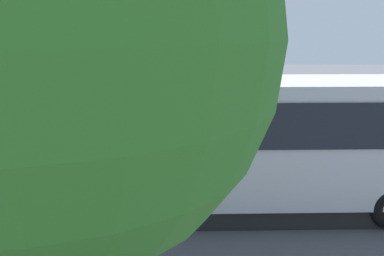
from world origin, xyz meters
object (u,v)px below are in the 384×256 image
at_px(tree_left, 35,0).
at_px(traffic_cone, 213,136).
at_px(spectator_far_left, 265,145).
at_px(stunt_motorcycle, 155,116).
at_px(spectator_left, 230,144).
at_px(spectator_centre, 190,142).
at_px(parked_motorcycle_silver, 322,166).
at_px(tour_bus, 223,147).
at_px(spectator_right, 156,139).
at_px(parked_motorcycle_dark, 150,166).

bearing_deg(tree_left, traffic_cone, -98.26).
distance_m(spectator_far_left, stunt_motorcycle, 5.60).
relative_size(spectator_left, traffic_cone, 2.71).
relative_size(spectator_far_left, spectator_centre, 0.94).
distance_m(spectator_far_left, traffic_cone, 4.33).
bearing_deg(parked_motorcycle_silver, spectator_centre, -7.12).
xyz_separation_m(tour_bus, spectator_far_left, (-1.40, -2.72, -0.66)).
bearing_deg(tour_bus, stunt_motorcycle, -71.54).
bearing_deg(spectator_right, parked_motorcycle_dark, 80.81).
distance_m(spectator_far_left, tree_left, 10.66).
relative_size(tour_bus, spectator_left, 6.20).
bearing_deg(spectator_right, spectator_far_left, 175.62).
relative_size(spectator_far_left, spectator_right, 0.91).
bearing_deg(tour_bus, traffic_cone, -89.51).
relative_size(spectator_far_left, stunt_motorcycle, 0.88).
bearing_deg(parked_motorcycle_dark, traffic_cone, -113.24).
relative_size(spectator_centre, parked_motorcycle_dark, 0.86).
distance_m(spectator_right, traffic_cone, 4.27).
xyz_separation_m(tour_bus, traffic_cone, (0.06, -6.75, -1.34)).
distance_m(spectator_centre, parked_motorcycle_dark, 1.45).
relative_size(parked_motorcycle_dark, traffic_cone, 3.26).
bearing_deg(traffic_cone, parked_motorcycle_dark, 66.76).
relative_size(tour_bus, spectator_right, 5.81).
height_order(parked_motorcycle_silver, traffic_cone, parked_motorcycle_silver).
bearing_deg(spectator_left, tour_bus, 82.76).
height_order(spectator_left, parked_motorcycle_dark, spectator_left).
xyz_separation_m(tour_bus, spectator_left, (-0.35, -2.72, -0.62)).
distance_m(tour_bus, spectator_left, 2.81).
bearing_deg(traffic_cone, spectator_right, 64.00).
distance_m(tour_bus, stunt_motorcycle, 7.32).
bearing_deg(spectator_right, stunt_motorcycle, -84.05).
relative_size(tour_bus, parked_motorcycle_silver, 5.22).
bearing_deg(spectator_left, traffic_cone, -84.29).
bearing_deg(tree_left, parked_motorcycle_dark, -89.83).
bearing_deg(spectator_left, stunt_motorcycle, -57.72).
relative_size(spectator_centre, tree_left, 0.24).
distance_m(tour_bus, traffic_cone, 6.88).
bearing_deg(parked_motorcycle_dark, spectator_far_left, -170.58).
bearing_deg(traffic_cone, stunt_motorcycle, -4.35).
xyz_separation_m(spectator_centre, parked_motorcycle_dark, (1.18, 0.62, -0.57)).
height_order(tour_bus, stunt_motorcycle, tour_bus).
xyz_separation_m(tour_bus, parked_motorcycle_dark, (2.03, -2.15, -1.16)).
bearing_deg(spectator_centre, spectator_right, -11.15).
height_order(spectator_far_left, parked_motorcycle_dark, spectator_far_left).
relative_size(spectator_centre, stunt_motorcycle, 0.93).
height_order(spectator_centre, stunt_motorcycle, stunt_motorcycle).
bearing_deg(stunt_motorcycle, spectator_right, 95.95).
height_order(spectator_centre, tree_left, tree_left).
bearing_deg(traffic_cone, spectator_left, 95.71).
relative_size(spectator_centre, traffic_cone, 2.80).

